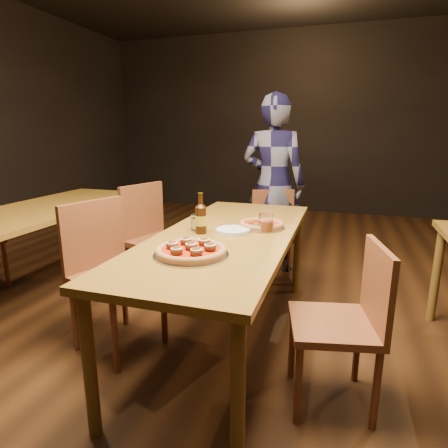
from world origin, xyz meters
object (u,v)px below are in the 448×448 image
(chair_main_sw, at_px, (162,240))
(amber_glass, at_px, (266,223))
(chair_main_e, at_px, (333,323))
(pizza_meatball, at_px, (191,250))
(table_left, at_px, (43,216))
(beer_bottle, at_px, (201,219))
(water_glass, at_px, (197,222))
(diner, at_px, (273,184))
(chair_main_nw, at_px, (117,275))
(plate_stack, at_px, (233,231))
(chair_end, at_px, (276,235))
(pizza_margherita, at_px, (262,224))
(table_main, at_px, (226,244))

(chair_main_sw, xyz_separation_m, amber_glass, (0.95, -0.41, 0.31))
(chair_main_e, relative_size, amber_glass, 7.76)
(pizza_meatball, relative_size, amber_glass, 3.38)
(table_left, bearing_deg, amber_glass, -5.75)
(beer_bottle, relative_size, water_glass, 2.43)
(beer_bottle, bearing_deg, diner, 83.97)
(chair_main_nw, relative_size, chair_main_e, 1.11)
(plate_stack, bearing_deg, pizza_meatball, -98.46)
(chair_main_e, bearing_deg, diner, -172.75)
(amber_glass, bearing_deg, plate_stack, -159.58)
(chair_main_nw, distance_m, plate_stack, 0.77)
(chair_main_e, xyz_separation_m, chair_end, (-0.57, 1.58, -0.01))
(pizza_meatball, bearing_deg, diner, 88.29)
(pizza_margherita, bearing_deg, chair_main_e, -49.74)
(pizza_margherita, bearing_deg, plate_stack, -130.31)
(diner, bearing_deg, chair_end, 112.11)
(table_main, bearing_deg, diner, 89.42)
(chair_main_e, relative_size, chair_end, 1.03)
(table_main, height_order, water_glass, water_glass)
(plate_stack, height_order, water_glass, water_glass)
(pizza_margherita, relative_size, amber_glass, 2.73)
(chair_main_sw, xyz_separation_m, diner, (0.73, 0.98, 0.37))
(chair_main_nw, bearing_deg, chair_main_sw, 24.23)
(chair_end, bearing_deg, plate_stack, -114.05)
(water_glass, bearing_deg, chair_end, 75.53)
(amber_glass, distance_m, diner, 1.41)
(water_glass, distance_m, amber_glass, 0.44)
(water_glass, bearing_deg, amber_glass, 11.88)
(chair_main_nw, distance_m, water_glass, 0.60)
(chair_main_nw, bearing_deg, chair_end, -8.87)
(table_main, relative_size, diner, 1.16)
(table_left, distance_m, water_glass, 1.53)
(table_main, distance_m, diner, 1.51)
(plate_stack, bearing_deg, table_main, -133.12)
(chair_end, xyz_separation_m, pizza_meatball, (-0.15, -1.67, 0.35))
(pizza_meatball, height_order, pizza_margherita, pizza_meatball)
(table_main, bearing_deg, beer_bottle, -160.44)
(table_main, distance_m, chair_main_e, 0.81)
(plate_stack, xyz_separation_m, amber_glass, (0.20, 0.07, 0.05))
(table_main, height_order, plate_stack, plate_stack)
(table_main, relative_size, chair_main_e, 2.26)
(table_main, height_order, chair_main_e, chair_main_e)
(table_left, xyz_separation_m, plate_stack, (1.73, -0.27, 0.08))
(chair_end, height_order, plate_stack, chair_end)
(table_left, bearing_deg, chair_main_nw, -27.57)
(chair_main_sw, xyz_separation_m, chair_end, (0.82, 0.68, -0.06))
(chair_end, relative_size, diner, 0.50)
(plate_stack, distance_m, beer_bottle, 0.21)
(chair_main_nw, height_order, water_glass, chair_main_nw)
(chair_main_sw, bearing_deg, table_left, 119.71)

